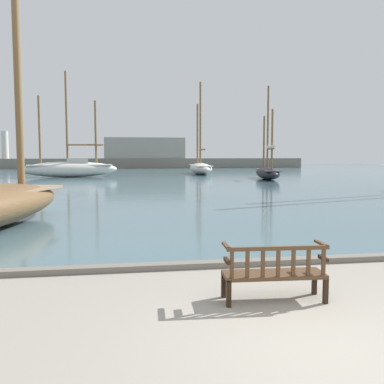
{
  "coord_description": "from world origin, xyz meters",
  "views": [
    {
      "loc": [
        -2.39,
        -4.6,
        2.33
      ],
      "look_at": [
        -0.02,
        10.0,
        1.0
      ],
      "focal_mm": 40.0,
      "sensor_mm": 36.0,
      "label": 1
    }
  ],
  "objects_px": {
    "sailboat_far_port": "(268,171)",
    "sailboat_nearest_starboard": "(71,168)",
    "sailboat_mid_starboard": "(201,167)",
    "park_bench": "(274,272)"
  },
  "relations": [
    {
      "from": "sailboat_far_port",
      "to": "sailboat_mid_starboard",
      "type": "relative_size",
      "value": 0.81
    },
    {
      "from": "park_bench",
      "to": "sailboat_nearest_starboard",
      "type": "bearing_deg",
      "value": 101.45
    },
    {
      "from": "sailboat_far_port",
      "to": "sailboat_nearest_starboard",
      "type": "height_order",
      "value": "sailboat_nearest_starboard"
    },
    {
      "from": "sailboat_nearest_starboard",
      "to": "sailboat_far_port",
      "type": "bearing_deg",
      "value": -19.26
    },
    {
      "from": "sailboat_far_port",
      "to": "sailboat_mid_starboard",
      "type": "height_order",
      "value": "sailboat_mid_starboard"
    },
    {
      "from": "park_bench",
      "to": "sailboat_mid_starboard",
      "type": "xyz_separation_m",
      "value": [
        6.14,
        40.2,
        0.39
      ]
    },
    {
      "from": "park_bench",
      "to": "sailboat_nearest_starboard",
      "type": "height_order",
      "value": "sailboat_nearest_starboard"
    },
    {
      "from": "sailboat_mid_starboard",
      "to": "sailboat_far_port",
      "type": "bearing_deg",
      "value": -68.19
    },
    {
      "from": "park_bench",
      "to": "sailboat_far_port",
      "type": "distance_m",
      "value": 31.59
    },
    {
      "from": "sailboat_far_port",
      "to": "sailboat_mid_starboard",
      "type": "distance_m",
      "value": 11.13
    }
  ]
}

